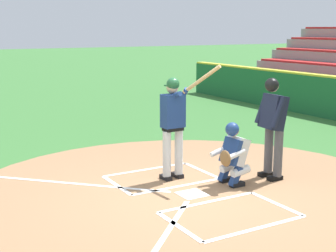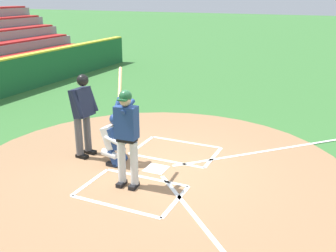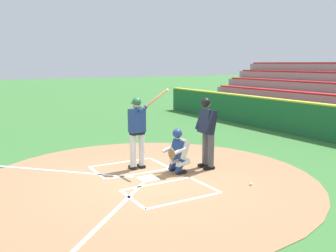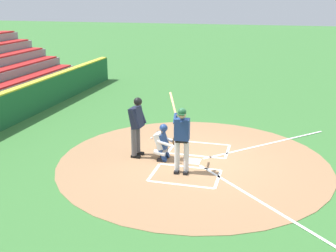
{
  "view_description": "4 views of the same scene",
  "coord_description": "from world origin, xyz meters",
  "px_view_note": "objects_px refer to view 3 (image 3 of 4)",
  "views": [
    {
      "loc": [
        -6.48,
        4.22,
        2.73
      ],
      "look_at": [
        0.12,
        0.39,
        1.19
      ],
      "focal_mm": 52.03,
      "sensor_mm": 36.0,
      "label": 1
    },
    {
      "loc": [
        6.59,
        3.25,
        3.49
      ],
      "look_at": [
        0.16,
        0.34,
        1.05
      ],
      "focal_mm": 41.58,
      "sensor_mm": 36.0,
      "label": 2
    },
    {
      "loc": [
        -7.49,
        3.8,
        2.73
      ],
      "look_at": [
        0.51,
        -0.85,
        1.14
      ],
      "focal_mm": 39.11,
      "sensor_mm": 36.0,
      "label": 3
    },
    {
      "loc": [
        11.19,
        2.18,
        4.74
      ],
      "look_at": [
        -0.43,
        -0.88,
        0.91
      ],
      "focal_mm": 44.1,
      "sensor_mm": 36.0,
      "label": 4
    }
  ],
  "objects_px": {
    "catcher": "(178,150)",
    "plate_umpire": "(207,128)",
    "batter": "(138,128)",
    "baseball": "(251,184)"
  },
  "relations": [
    {
      "from": "batter",
      "to": "baseball",
      "type": "relative_size",
      "value": 28.76
    },
    {
      "from": "batter",
      "to": "plate_umpire",
      "type": "height_order",
      "value": "batter"
    },
    {
      "from": "catcher",
      "to": "plate_umpire",
      "type": "relative_size",
      "value": 0.61
    },
    {
      "from": "batter",
      "to": "plate_umpire",
      "type": "bearing_deg",
      "value": -118.31
    },
    {
      "from": "batter",
      "to": "plate_umpire",
      "type": "relative_size",
      "value": 1.14
    },
    {
      "from": "baseball",
      "to": "plate_umpire",
      "type": "bearing_deg",
      "value": 1.6
    },
    {
      "from": "plate_umpire",
      "to": "baseball",
      "type": "relative_size",
      "value": 25.2
    },
    {
      "from": "catcher",
      "to": "baseball",
      "type": "distance_m",
      "value": 1.98
    },
    {
      "from": "batter",
      "to": "baseball",
      "type": "bearing_deg",
      "value": -146.74
    },
    {
      "from": "catcher",
      "to": "plate_umpire",
      "type": "height_order",
      "value": "plate_umpire"
    }
  ]
}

